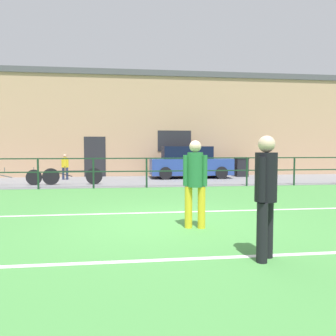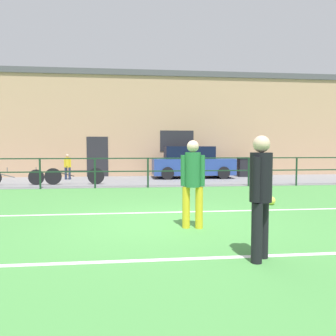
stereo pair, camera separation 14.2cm
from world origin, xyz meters
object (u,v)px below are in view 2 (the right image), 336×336
soccer_ball_match (271,201)px  trash_bin_0 (244,167)px  player_striker (193,179)px  spectator_child (68,165)px  bicycle_parked_0 (15,177)px  parked_car_red (192,163)px  player_goalkeeper (261,190)px  bicycle_parked_1 (75,176)px

soccer_ball_match → trash_bin_0: size_ratio=0.23×
player_striker → spectator_child: (-4.14, 10.05, -0.24)m
player_striker → spectator_child: size_ratio=1.38×
spectator_child → bicycle_parked_0: spectator_child is taller
parked_car_red → bicycle_parked_0: (-7.68, -2.49, -0.41)m
player_goalkeeper → spectator_child: size_ratio=1.41×
bicycle_parked_1 → spectator_child: bearing=106.8°
player_goalkeeper → bicycle_parked_1: bearing=-116.7°
player_goalkeeper → bicycle_parked_1: player_goalkeeper is taller
soccer_ball_match → bicycle_parked_1: bearing=137.8°
player_goalkeeper → spectator_child: bearing=-117.7°
player_striker → soccer_ball_match: bearing=-125.1°
trash_bin_0 → parked_car_red: bearing=-172.7°
bicycle_parked_0 → bicycle_parked_1: size_ratio=0.95×
bicycle_parked_1 → trash_bin_0: size_ratio=2.38×
player_striker → bicycle_parked_1: (-3.45, 7.79, -0.58)m
spectator_child → bicycle_parked_1: (0.68, -2.26, -0.33)m
player_goalkeeper → soccer_ball_match: player_goalkeeper is taller
bicycle_parked_0 → soccer_ball_match: bearing=-33.1°
soccer_ball_match → bicycle_parked_0: bearing=146.9°
player_goalkeeper → bicycle_parked_0: bearing=-105.9°
spectator_child → parked_car_red: size_ratio=0.30×
player_goalkeeper → parked_car_red: bearing=-145.4°
soccer_ball_match → trash_bin_0: bearing=75.6°
spectator_child → trash_bin_0: spectator_child is taller
player_striker → bicycle_parked_1: 8.54m
spectator_child → bicycle_parked_1: bearing=108.3°
player_striker → bicycle_parked_0: 9.73m
player_goalkeeper → soccer_ball_match: size_ratio=7.45×
trash_bin_0 → spectator_child: bearing=-176.2°
player_goalkeeper → parked_car_red: size_ratio=0.42×
soccer_ball_match → player_goalkeeper: bearing=-115.3°
player_goalkeeper → player_striker: 1.99m
parked_car_red → player_striker: bearing=-100.4°
soccer_ball_match → bicycle_parked_0: 10.01m
player_striker → player_goalkeeper: bearing=119.7°
player_striker → parked_car_red: (1.88, 10.28, -0.19)m
player_striker → bicycle_parked_0: player_striker is taller
bicycle_parked_0 → trash_bin_0: bearing=15.2°
player_goalkeeper → bicycle_parked_1: (-4.03, 9.70, -0.59)m
player_striker → soccer_ball_match: size_ratio=7.32×
soccer_ball_match → trash_bin_0: trash_bin_0 is taller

